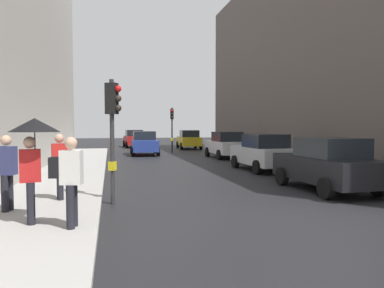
{
  "coord_description": "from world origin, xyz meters",
  "views": [
    {
      "loc": [
        -4.93,
        -7.68,
        2.14
      ],
      "look_at": [
        -1.31,
        8.5,
        1.33
      ],
      "focal_mm": 34.3,
      "sensor_mm": 36.0,
      "label": 1
    }
  ],
  "objects_px": {
    "pedestrian_in_red_jacket": "(60,164)",
    "car_yellow_taxi": "(189,139)",
    "car_silver_hatchback": "(263,152)",
    "pedestrian_with_grey_backpack": "(5,168)",
    "pedestrian_with_black_backpack": "(69,176)",
    "car_dark_suv": "(327,164)",
    "car_blue_van": "(144,143)",
    "car_white_compact": "(226,145)",
    "traffic_light_near_right": "(113,118)",
    "car_red_sedan": "(134,139)",
    "pedestrian_with_umbrella": "(33,141)",
    "traffic_light_far_median": "(172,122)"
  },
  "relations": [
    {
      "from": "car_yellow_taxi",
      "to": "car_silver_hatchback",
      "type": "relative_size",
      "value": 1.01
    },
    {
      "from": "traffic_light_near_right",
      "to": "pedestrian_in_red_jacket",
      "type": "relative_size",
      "value": 1.92
    },
    {
      "from": "car_red_sedan",
      "to": "pedestrian_in_red_jacket",
      "type": "height_order",
      "value": "pedestrian_in_red_jacket"
    },
    {
      "from": "pedestrian_with_black_backpack",
      "to": "car_dark_suv",
      "type": "bearing_deg",
      "value": 23.48
    },
    {
      "from": "car_red_sedan",
      "to": "car_silver_hatchback",
      "type": "bearing_deg",
      "value": -77.21
    },
    {
      "from": "pedestrian_with_umbrella",
      "to": "pedestrian_with_black_backpack",
      "type": "bearing_deg",
      "value": -34.23
    },
    {
      "from": "car_dark_suv",
      "to": "pedestrian_with_umbrella",
      "type": "height_order",
      "value": "pedestrian_with_umbrella"
    },
    {
      "from": "traffic_light_near_right",
      "to": "pedestrian_with_black_backpack",
      "type": "height_order",
      "value": "traffic_light_near_right"
    },
    {
      "from": "car_blue_van",
      "to": "car_white_compact",
      "type": "bearing_deg",
      "value": -36.44
    },
    {
      "from": "traffic_light_far_median",
      "to": "car_white_compact",
      "type": "bearing_deg",
      "value": -65.43
    },
    {
      "from": "pedestrian_with_grey_backpack",
      "to": "pedestrian_in_red_jacket",
      "type": "relative_size",
      "value": 1.0
    },
    {
      "from": "traffic_light_far_median",
      "to": "pedestrian_with_grey_backpack",
      "type": "bearing_deg",
      "value": -109.81
    },
    {
      "from": "car_dark_suv",
      "to": "car_white_compact",
      "type": "bearing_deg",
      "value": 87.1
    },
    {
      "from": "pedestrian_with_grey_backpack",
      "to": "pedestrian_in_red_jacket",
      "type": "xyz_separation_m",
      "value": [
        1.06,
        1.16,
        -0.03
      ]
    },
    {
      "from": "car_white_compact",
      "to": "pedestrian_with_grey_backpack",
      "type": "relative_size",
      "value": 2.39
    },
    {
      "from": "car_red_sedan",
      "to": "traffic_light_near_right",
      "type": "bearing_deg",
      "value": -94.82
    },
    {
      "from": "pedestrian_with_grey_backpack",
      "to": "car_blue_van",
      "type": "bearing_deg",
      "value": 75.04
    },
    {
      "from": "pedestrian_with_black_backpack",
      "to": "pedestrian_with_umbrella",
      "type": "bearing_deg",
      "value": 145.77
    },
    {
      "from": "car_blue_van",
      "to": "pedestrian_in_red_jacket",
      "type": "xyz_separation_m",
      "value": [
        -3.82,
        -17.1,
        0.25
      ]
    },
    {
      "from": "pedestrian_in_red_jacket",
      "to": "car_yellow_taxi",
      "type": "bearing_deg",
      "value": 69.94
    },
    {
      "from": "traffic_light_far_median",
      "to": "traffic_light_near_right",
      "type": "bearing_deg",
      "value": -104.1
    },
    {
      "from": "car_silver_hatchback",
      "to": "pedestrian_with_black_backpack",
      "type": "xyz_separation_m",
      "value": [
        -7.99,
        -9.05,
        0.29
      ]
    },
    {
      "from": "pedestrian_with_grey_backpack",
      "to": "pedestrian_in_red_jacket",
      "type": "bearing_deg",
      "value": 47.44
    },
    {
      "from": "pedestrian_with_grey_backpack",
      "to": "car_red_sedan",
      "type": "bearing_deg",
      "value": 80.47
    },
    {
      "from": "car_yellow_taxi",
      "to": "car_white_compact",
      "type": "height_order",
      "value": "same"
    },
    {
      "from": "car_dark_suv",
      "to": "pedestrian_with_grey_backpack",
      "type": "bearing_deg",
      "value": -170.42
    },
    {
      "from": "car_silver_hatchback",
      "to": "pedestrian_with_grey_backpack",
      "type": "height_order",
      "value": "pedestrian_with_grey_backpack"
    },
    {
      "from": "car_dark_suv",
      "to": "pedestrian_with_black_backpack",
      "type": "distance_m",
      "value": 8.49
    },
    {
      "from": "traffic_light_near_right",
      "to": "pedestrian_with_umbrella",
      "type": "bearing_deg",
      "value": -124.88
    },
    {
      "from": "traffic_light_near_right",
      "to": "car_blue_van",
      "type": "xyz_separation_m",
      "value": [
        2.41,
        17.27,
        -1.47
      ]
    },
    {
      "from": "car_blue_van",
      "to": "car_silver_hatchback",
      "type": "xyz_separation_m",
      "value": [
        4.73,
        -11.01,
        0.0
      ]
    },
    {
      "from": "car_blue_van",
      "to": "car_dark_suv",
      "type": "relative_size",
      "value": 1.0
    },
    {
      "from": "car_white_compact",
      "to": "pedestrian_with_umbrella",
      "type": "relative_size",
      "value": 1.98
    },
    {
      "from": "car_blue_van",
      "to": "pedestrian_with_black_backpack",
      "type": "bearing_deg",
      "value": -99.25
    },
    {
      "from": "traffic_light_near_right",
      "to": "car_yellow_taxi",
      "type": "bearing_deg",
      "value": 73.11
    },
    {
      "from": "pedestrian_with_grey_backpack",
      "to": "pedestrian_with_umbrella",
      "type": "bearing_deg",
      "value": -55.91
    },
    {
      "from": "pedestrian_with_grey_backpack",
      "to": "traffic_light_near_right",
      "type": "bearing_deg",
      "value": 21.81
    },
    {
      "from": "car_silver_hatchback",
      "to": "car_red_sedan",
      "type": "distance_m",
      "value": 21.77
    },
    {
      "from": "traffic_light_near_right",
      "to": "pedestrian_with_grey_backpack",
      "type": "xyz_separation_m",
      "value": [
        -2.47,
        -0.99,
        -1.19
      ]
    },
    {
      "from": "car_red_sedan",
      "to": "pedestrian_with_grey_backpack",
      "type": "height_order",
      "value": "pedestrian_with_grey_backpack"
    },
    {
      "from": "traffic_light_near_right",
      "to": "pedestrian_in_red_jacket",
      "type": "bearing_deg",
      "value": 173.21
    },
    {
      "from": "pedestrian_with_umbrella",
      "to": "pedestrian_with_black_backpack",
      "type": "relative_size",
      "value": 1.21
    },
    {
      "from": "car_yellow_taxi",
      "to": "car_blue_van",
      "type": "distance_m",
      "value": 8.18
    },
    {
      "from": "traffic_light_near_right",
      "to": "pedestrian_with_black_backpack",
      "type": "xyz_separation_m",
      "value": [
        -0.86,
        -2.78,
        -1.19
      ]
    },
    {
      "from": "car_yellow_taxi",
      "to": "car_blue_van",
      "type": "relative_size",
      "value": 1.01
    },
    {
      "from": "traffic_light_near_right",
      "to": "car_yellow_taxi",
      "type": "relative_size",
      "value": 0.79
    },
    {
      "from": "car_blue_van",
      "to": "pedestrian_with_grey_backpack",
      "type": "xyz_separation_m",
      "value": [
        -4.88,
        -18.26,
        0.29
      ]
    },
    {
      "from": "car_white_compact",
      "to": "pedestrian_in_red_jacket",
      "type": "distance_m",
      "value": 16.04
    },
    {
      "from": "traffic_light_far_median",
      "to": "pedestrian_with_umbrella",
      "type": "height_order",
      "value": "traffic_light_far_median"
    },
    {
      "from": "traffic_light_far_median",
      "to": "car_white_compact",
      "type": "relative_size",
      "value": 0.86
    }
  ]
}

